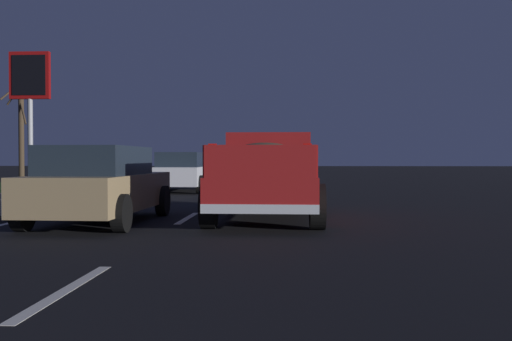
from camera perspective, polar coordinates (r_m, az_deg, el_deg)
ground at (r=27.45m, az=-1.37°, el=-1.51°), size 144.00×144.00×0.00m
sidewalk_shoulder at (r=28.47m, az=-12.88°, el=-1.32°), size 108.00×4.00×0.12m
grass_verge at (r=30.24m, az=-22.03°, el=-1.34°), size 108.00×6.00×0.01m
lane_markings at (r=29.75m, az=-5.96°, el=-1.30°), size 108.00×3.54×0.01m
pickup_truck at (r=12.27m, az=1.19°, el=-0.28°), size 5.45×2.34×1.87m
sedan_tan at (r=11.86m, az=-15.38°, el=-1.32°), size 4.44×2.09×1.54m
sedan_white at (r=22.62m, az=-7.41°, el=-0.11°), size 4.42×2.06×1.54m
gas_price_sign at (r=28.86m, az=-21.72°, el=7.86°), size 0.27×1.90×6.29m
bare_tree_far at (r=32.08m, az=-22.50°, el=3.95°), size 1.17×1.57×5.49m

